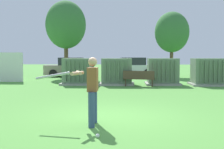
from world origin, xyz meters
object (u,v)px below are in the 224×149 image
Objects in this scene: transformer_mid_east at (163,72)px; parked_car_leftmost at (70,68)px; park_bench at (139,77)px; sports_ball at (98,136)px; transformer_east at (208,72)px; transformer_mid_west at (117,72)px; transformer_west at (79,72)px; batter at (91,87)px; parked_car_left_of_center at (132,67)px.

parked_car_leftmost is at bearing 137.43° from transformer_mid_east.
parked_car_leftmost is (-7.07, 6.50, -0.04)m from transformer_mid_east.
park_bench is 10.06m from sports_ball.
transformer_east is 12.30m from sports_ball.
transformer_mid_west is 23.33× the size of sports_ball.
transformer_mid_west is 0.48× the size of parked_car_leftmost.
transformer_west and transformer_mid_west have the same top height.
park_bench is at bearing -166.80° from transformer_east.
transformer_mid_west is 2.82m from transformer_mid_east.
parked_car_leftmost is at bearing 105.84° from transformer_west.
parked_car_left_of_center is (1.45, 17.36, -0.22)m from batter.
batter is 0.40× the size of parked_car_leftmost.
park_bench is (-4.20, -0.98, -0.25)m from transformer_east.
transformer_east is 1.14× the size of park_bench.
batter is (-3.19, -10.08, 0.19)m from transformer_mid_east.
transformer_mid_east reaches higher than park_bench.
sports_ball is (-1.38, -9.96, -0.49)m from park_bench.
transformer_west is 1.00× the size of transformer_mid_east.
transformer_west is at bearing 101.39° from batter.
parked_car_leftmost is (-4.17, 17.66, 0.71)m from sports_ball.
parked_car_left_of_center is (3.46, 7.41, -0.04)m from transformer_west.
transformer_west is 23.33× the size of sports_ball.
parked_car_leftmost is at bearing 103.19° from batter.
park_bench is (1.30, -1.01, -0.25)m from transformer_mid_west.
transformer_east is at bearing -4.74° from transformer_mid_east.
transformer_west reaches higher than park_bench.
park_bench is 0.43× the size of parked_car_left_of_center.
batter reaches higher than transformer_east.
park_bench is 0.42× the size of parked_car_leftmost.
transformer_east is at bearing 13.20° from park_bench.
transformer_mid_east is at bearing 75.44° from sports_ball.
parked_car_left_of_center is at bearing 120.48° from transformer_east.
parked_car_left_of_center is at bearing 8.32° from parked_car_leftmost.
transformer_mid_west is 10.99m from sports_ball.
park_bench is at bearing -16.30° from transformer_west.
transformer_west is 6.89m from parked_car_leftmost.
parked_car_left_of_center is (1.08, 7.47, -0.04)m from transformer_mid_west.
parked_car_leftmost is 1.01× the size of parked_car_left_of_center.
parked_car_left_of_center is (-1.73, 7.28, -0.04)m from transformer_mid_east.
transformer_mid_west is at bearing 89.57° from sports_ball.
parked_car_leftmost is at bearing -171.68° from parked_car_left_of_center.
transformer_mid_east is at bearing -76.59° from parked_car_left_of_center.
park_bench is at bearing 79.37° from batter.
transformer_west is at bearing -74.16° from parked_car_leftmost.
park_bench is 1.06× the size of batter.
transformer_mid_east is at bearing 1.47° from transformer_west.
parked_car_leftmost is at bearing 125.78° from park_bench.
transformer_west is 0.49× the size of parked_car_left_of_center.
transformer_west is 10.15m from batter.
transformer_mid_east is at bearing 38.44° from park_bench.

